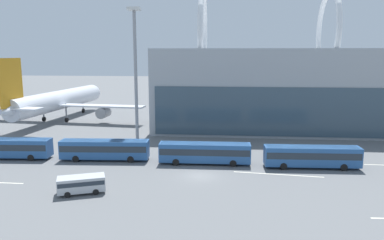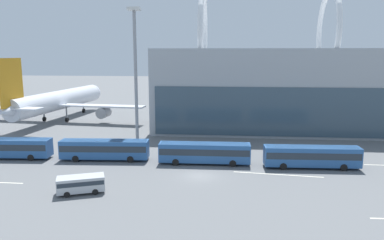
{
  "view_description": "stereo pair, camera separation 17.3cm",
  "coord_description": "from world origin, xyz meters",
  "px_view_note": "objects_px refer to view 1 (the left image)",
  "views": [
    {
      "loc": [
        3.34,
        -47.63,
        16.07
      ],
      "look_at": [
        -2.95,
        19.96,
        4.0
      ],
      "focal_mm": 35.0,
      "sensor_mm": 36.0,
      "label": 1
    },
    {
      "loc": [
        3.51,
        -47.62,
        16.07
      ],
      "look_at": [
        -2.95,
        19.96,
        4.0
      ],
      "focal_mm": 35.0,
      "sensor_mm": 36.0,
      "label": 2
    }
  ],
  "objects_px": {
    "shuttle_bus_0": "(8,147)",
    "shuttle_bus_1": "(105,148)",
    "shuttle_bus_2": "(205,152)",
    "airliner_at_gate_far": "(249,99)",
    "floodlight_mast": "(135,63)",
    "airliner_at_gate_near": "(55,101)",
    "shuttle_bus_3": "(312,155)",
    "service_van_foreground": "(81,183)"
  },
  "relations": [
    {
      "from": "shuttle_bus_0",
      "to": "shuttle_bus_3",
      "type": "xyz_separation_m",
      "value": [
        45.85,
        -0.55,
        0.0
      ]
    },
    {
      "from": "shuttle_bus_0",
      "to": "shuttle_bus_1",
      "type": "xyz_separation_m",
      "value": [
        15.28,
        0.53,
        0.0
      ]
    },
    {
      "from": "airliner_at_gate_far",
      "to": "service_van_foreground",
      "type": "relative_size",
      "value": 6.03
    },
    {
      "from": "shuttle_bus_1",
      "to": "airliner_at_gate_far",
      "type": "bearing_deg",
      "value": 54.86
    },
    {
      "from": "shuttle_bus_2",
      "to": "shuttle_bus_3",
      "type": "height_order",
      "value": "same"
    },
    {
      "from": "airliner_at_gate_near",
      "to": "airliner_at_gate_far",
      "type": "height_order",
      "value": "airliner_at_gate_near"
    },
    {
      "from": "shuttle_bus_0",
      "to": "shuttle_bus_1",
      "type": "bearing_deg",
      "value": -1.35
    },
    {
      "from": "shuttle_bus_0",
      "to": "airliner_at_gate_far",
      "type": "bearing_deg",
      "value": 41.98
    },
    {
      "from": "airliner_at_gate_near",
      "to": "floodlight_mast",
      "type": "relative_size",
      "value": 1.86
    },
    {
      "from": "service_van_foreground",
      "to": "shuttle_bus_1",
      "type": "bearing_deg",
      "value": 75.54
    },
    {
      "from": "airliner_at_gate_far",
      "to": "airliner_at_gate_near",
      "type": "bearing_deg",
      "value": 103.39
    },
    {
      "from": "shuttle_bus_0",
      "to": "shuttle_bus_1",
      "type": "distance_m",
      "value": 15.29
    },
    {
      "from": "shuttle_bus_0",
      "to": "shuttle_bus_3",
      "type": "bearing_deg",
      "value": -4.02
    },
    {
      "from": "shuttle_bus_3",
      "to": "shuttle_bus_0",
      "type": "bearing_deg",
      "value": 177.14
    },
    {
      "from": "airliner_at_gate_far",
      "to": "shuttle_bus_3",
      "type": "distance_m",
      "value": 40.87
    },
    {
      "from": "airliner_at_gate_far",
      "to": "shuttle_bus_0",
      "type": "xyz_separation_m",
      "value": [
        -39.24,
        -39.66,
        -3.07
      ]
    },
    {
      "from": "shuttle_bus_3",
      "to": "floodlight_mast",
      "type": "xyz_separation_m",
      "value": [
        -28.09,
        11.72,
        12.55
      ]
    },
    {
      "from": "shuttle_bus_3",
      "to": "floodlight_mast",
      "type": "relative_size",
      "value": 0.56
    },
    {
      "from": "airliner_at_gate_near",
      "to": "shuttle_bus_1",
      "type": "relative_size",
      "value": 3.29
    },
    {
      "from": "shuttle_bus_2",
      "to": "floodlight_mast",
      "type": "xyz_separation_m",
      "value": [
        -12.8,
        11.16,
        12.55
      ]
    },
    {
      "from": "airliner_at_gate_far",
      "to": "shuttle_bus_2",
      "type": "height_order",
      "value": "airliner_at_gate_far"
    },
    {
      "from": "floodlight_mast",
      "to": "shuttle_bus_0",
      "type": "bearing_deg",
      "value": -147.84
    },
    {
      "from": "shuttle_bus_3",
      "to": "service_van_foreground",
      "type": "distance_m",
      "value": 31.51
    },
    {
      "from": "airliner_at_gate_near",
      "to": "shuttle_bus_1",
      "type": "bearing_deg",
      "value": -138.85
    },
    {
      "from": "shuttle_bus_1",
      "to": "service_van_foreground",
      "type": "bearing_deg",
      "value": -86.65
    },
    {
      "from": "airliner_at_gate_far",
      "to": "shuttle_bus_3",
      "type": "height_order",
      "value": "airliner_at_gate_far"
    },
    {
      "from": "airliner_at_gate_far",
      "to": "shuttle_bus_2",
      "type": "relative_size",
      "value": 2.6
    },
    {
      "from": "airliner_at_gate_near",
      "to": "shuttle_bus_2",
      "type": "xyz_separation_m",
      "value": [
        37.64,
        -31.86,
        -3.09
      ]
    },
    {
      "from": "shuttle_bus_0",
      "to": "shuttle_bus_2",
      "type": "height_order",
      "value": "same"
    },
    {
      "from": "shuttle_bus_1",
      "to": "shuttle_bus_3",
      "type": "relative_size",
      "value": 1.0
    },
    {
      "from": "floodlight_mast",
      "to": "service_van_foreground",
      "type": "bearing_deg",
      "value": -91.88
    },
    {
      "from": "airliner_at_gate_near",
      "to": "shuttle_bus_3",
      "type": "bearing_deg",
      "value": -115.85
    },
    {
      "from": "shuttle_bus_1",
      "to": "shuttle_bus_2",
      "type": "bearing_deg",
      "value": -5.62
    },
    {
      "from": "shuttle_bus_0",
      "to": "floodlight_mast",
      "type": "xyz_separation_m",
      "value": [
        17.76,
        11.17,
        12.55
      ]
    },
    {
      "from": "shuttle_bus_1",
      "to": "service_van_foreground",
      "type": "height_order",
      "value": "shuttle_bus_1"
    },
    {
      "from": "shuttle_bus_0",
      "to": "service_van_foreground",
      "type": "xyz_separation_m",
      "value": [
        16.97,
        -13.13,
        -0.63
      ]
    },
    {
      "from": "airliner_at_gate_near",
      "to": "shuttle_bus_2",
      "type": "distance_m",
      "value": 49.41
    },
    {
      "from": "shuttle_bus_2",
      "to": "service_van_foreground",
      "type": "height_order",
      "value": "shuttle_bus_2"
    },
    {
      "from": "service_van_foreground",
      "to": "floodlight_mast",
      "type": "height_order",
      "value": "floodlight_mast"
    },
    {
      "from": "shuttle_bus_1",
      "to": "floodlight_mast",
      "type": "relative_size",
      "value": 0.57
    },
    {
      "from": "service_van_foreground",
      "to": "shuttle_bus_0",
      "type": "bearing_deg",
      "value": 120.78
    },
    {
      "from": "airliner_at_gate_far",
      "to": "floodlight_mast",
      "type": "relative_size",
      "value": 1.46
    }
  ]
}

